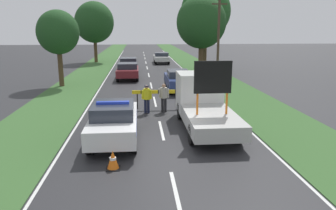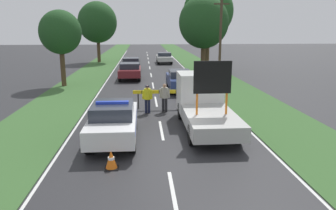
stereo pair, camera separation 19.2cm
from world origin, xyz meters
TOP-DOWN VIEW (x-y plane):
  - ground_plane at (0.00, 0.00)m, footprint 160.00×160.00m
  - lane_markings at (0.00, 18.49)m, footprint 8.09×72.51m
  - grass_verge_left at (-6.00, 20.00)m, footprint 3.81×120.00m
  - grass_verge_right at (6.00, 20.00)m, footprint 3.81×120.00m
  - police_car at (-2.05, 0.79)m, footprint 1.88×4.79m
  - work_truck at (2.05, 2.63)m, footprint 2.13×6.06m
  - road_barrier at (0.09, 6.16)m, footprint 2.96×0.08m
  - police_officer at (-0.58, 5.14)m, footprint 0.56×0.35m
  - pedestrian_civilian at (0.37, 5.34)m, footprint 0.57×0.36m
  - traffic_cone_near_police at (-2.19, 4.09)m, footprint 0.43×0.43m
  - traffic_cone_centre_front at (-1.90, -2.07)m, footprint 0.46×0.46m
  - queued_car_hatch_blue at (1.91, 11.59)m, footprint 1.71×4.64m
  - queued_car_wagon_maroon at (-1.97, 17.30)m, footprint 1.92×4.17m
  - queued_car_sedan_black at (-2.07, 23.48)m, footprint 1.91×4.60m
  - queued_car_van_white at (2.02, 30.69)m, footprint 1.92×4.36m
  - roadside_tree_near_left at (6.07, 22.44)m, footprint 5.15×5.15m
  - roadside_tree_near_right at (-6.66, 32.60)m, footprint 5.09×5.09m
  - roadside_tree_mid_left at (5.04, 19.29)m, footprint 4.71×4.71m
  - roadside_tree_mid_right at (-7.12, 14.15)m, footprint 3.23×3.23m
  - utility_pole at (5.33, 13.53)m, footprint 1.20×0.20m

SIDE VIEW (x-z plane):
  - ground_plane at x=0.00m, z-range 0.00..0.00m
  - lane_markings at x=0.00m, z-range 0.00..0.01m
  - grass_verge_left at x=-6.00m, z-range 0.00..0.03m
  - grass_verge_right at x=6.00m, z-range 0.00..0.03m
  - traffic_cone_near_police at x=-2.19m, z-range 0.00..0.60m
  - traffic_cone_centre_front at x=-1.90m, z-range 0.00..0.63m
  - queued_car_van_white at x=2.02m, z-range 0.06..1.46m
  - queued_car_sedan_black at x=-2.07m, z-range 0.07..1.47m
  - queued_car_wagon_maroon at x=-1.97m, z-range 0.05..1.53m
  - queued_car_hatch_blue at x=1.91m, z-range 0.04..1.57m
  - police_car at x=-2.05m, z-range -0.01..1.68m
  - road_barrier at x=0.09m, z-range 0.36..1.44m
  - police_officer at x=-0.58m, z-range 0.15..1.70m
  - pedestrian_civilian at x=0.37m, z-range 0.14..1.71m
  - work_truck at x=2.05m, z-range -0.50..2.77m
  - utility_pole at x=5.33m, z-range 0.12..7.17m
  - roadside_tree_mid_right at x=-7.12m, z-range 1.24..7.16m
  - roadside_tree_mid_left at x=5.04m, z-range 1.28..8.82m
  - roadside_tree_near_right at x=-6.66m, z-range 1.27..9.19m
  - roadside_tree_near_left at x=6.07m, z-range 1.74..10.66m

